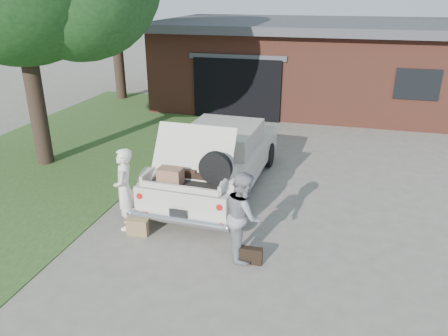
# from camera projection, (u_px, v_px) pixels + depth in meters

# --- Properties ---
(ground) EXTENTS (90.00, 90.00, 0.00)m
(ground) POSITION_uv_depth(u_px,v_px,m) (216.00, 230.00, 8.65)
(ground) COLOR gray
(ground) RESTS_ON ground
(grass_strip) EXTENTS (6.00, 16.00, 0.02)m
(grass_strip) POSITION_uv_depth(u_px,v_px,m) (63.00, 154.00, 12.65)
(grass_strip) COLOR #2D4C1E
(grass_strip) RESTS_ON ground
(house) EXTENTS (12.80, 7.80, 3.30)m
(house) POSITION_uv_depth(u_px,v_px,m) (315.00, 62.00, 18.05)
(house) COLOR brown
(house) RESTS_ON ground
(sedan) EXTENTS (2.15, 5.11, 1.94)m
(sedan) POSITION_uv_depth(u_px,v_px,m) (218.00, 159.00, 10.28)
(sedan) COLOR beige
(sedan) RESTS_ON ground
(woman_left) EXTENTS (0.56, 0.70, 1.66)m
(woman_left) POSITION_uv_depth(u_px,v_px,m) (124.00, 189.00, 8.48)
(woman_left) COLOR white
(woman_left) RESTS_ON ground
(woman_right) EXTENTS (0.83, 0.93, 1.60)m
(woman_right) POSITION_uv_depth(u_px,v_px,m) (243.00, 215.00, 7.55)
(woman_right) COLOR gray
(woman_right) RESTS_ON ground
(suitcase_left) EXTENTS (0.43, 0.15, 0.33)m
(suitcase_left) POSITION_uv_depth(u_px,v_px,m) (137.00, 227.00, 8.43)
(suitcase_left) COLOR #97774D
(suitcase_left) RESTS_ON ground
(suitcase_right) EXTENTS (0.40, 0.14, 0.30)m
(suitcase_right) POSITION_uv_depth(u_px,v_px,m) (251.00, 255.00, 7.56)
(suitcase_right) COLOR black
(suitcase_right) RESTS_ON ground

